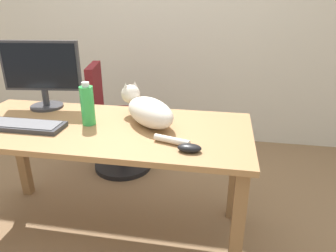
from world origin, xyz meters
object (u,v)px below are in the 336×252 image
at_px(computer_mouse, 189,148).
at_px(water_bottle, 87,105).
at_px(monitor, 42,72).
at_px(cat, 148,110).
at_px(office_chair, 115,127).
at_px(keyboard, 23,125).

distance_m(computer_mouse, water_bottle, 0.63).
bearing_deg(monitor, cat, -12.78).
relative_size(office_chair, water_bottle, 3.75).
bearing_deg(cat, computer_mouse, -47.94).
bearing_deg(cat, water_bottle, -169.41).
relative_size(monitor, cat, 1.04).
relative_size(office_chair, cat, 1.93).
height_order(office_chair, computer_mouse, office_chair).
distance_m(monitor, water_bottle, 0.45).
xyz_separation_m(monitor, cat, (0.70, -0.16, -0.15)).
bearing_deg(water_bottle, office_chair, 100.51).
relative_size(cat, computer_mouse, 4.18).
bearing_deg(keyboard, water_bottle, 19.11).
height_order(office_chair, keyboard, office_chair).
distance_m(office_chair, monitor, 0.82).
bearing_deg(water_bottle, computer_mouse, -21.77).
bearing_deg(computer_mouse, monitor, 154.92).
bearing_deg(cat, office_chair, 123.19).
xyz_separation_m(office_chair, computer_mouse, (0.72, -0.99, 0.36)).
distance_m(cat, computer_mouse, 0.40).
bearing_deg(water_bottle, cat, 10.59).
height_order(office_chair, water_bottle, water_bottle).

